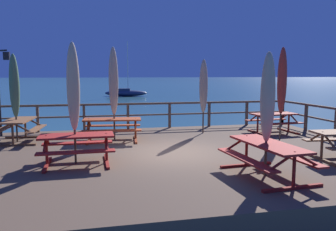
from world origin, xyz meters
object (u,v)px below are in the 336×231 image
object	(u,v)px
picnic_table_front_right	(77,143)
patio_umbrella_short_front	(73,87)
picnic_table_front_left	(112,124)
patio_umbrella_short_back	(114,82)
picnic_table_mid_centre	(268,152)
patio_umbrella_tall_front	(282,81)
picnic_table_back_right	(274,119)
patio_umbrella_tall_back_left	(204,86)
lamp_post_hooked	(1,79)
patio_umbrella_short_mid	(14,86)
patio_umbrella_tall_back_right	(268,98)
sailboat_distant	(126,93)
picnic_table_mid_right	(19,126)

from	to	relation	value
picnic_table_front_right	patio_umbrella_short_front	world-z (taller)	patio_umbrella_short_front
picnic_table_front_left	patio_umbrella_short_back	distance (m)	1.47
picnic_table_mid_centre	patio_umbrella_tall_front	distance (m)	4.89
picnic_table_front_right	picnic_table_front_left	distance (m)	3.12
picnic_table_front_left	picnic_table_back_right	size ratio (longest dim) A/B	1.13
picnic_table_front_left	patio_umbrella_short_back	size ratio (longest dim) A/B	0.65
picnic_table_front_left	patio_umbrella_tall_front	xyz separation A→B (m)	(5.76, -1.04, 1.48)
patio_umbrella_tall_back_left	lamp_post_hooked	size ratio (longest dim) A/B	0.89
patio_umbrella_short_mid	lamp_post_hooked	distance (m)	1.41
patio_umbrella_tall_back_right	lamp_post_hooked	distance (m)	9.58
patio_umbrella_tall_back_right	picnic_table_mid_centre	bearing A→B (deg)	-67.17
patio_umbrella_tall_back_right	sailboat_distant	bearing A→B (deg)	89.11
patio_umbrella_short_front	patio_umbrella_tall_back_left	size ratio (longest dim) A/B	1.08
patio_umbrella_short_back	patio_umbrella_tall_back_right	size ratio (longest dim) A/B	1.15
patio_umbrella_tall_back_left	patio_umbrella_tall_back_right	distance (m)	5.64
patio_umbrella_short_front	patio_umbrella_tall_back_right	world-z (taller)	patio_umbrella_short_front
picnic_table_back_right	picnic_table_mid_right	world-z (taller)	same
patio_umbrella_tall_front	patio_umbrella_tall_back_left	distance (m)	2.88
picnic_table_mid_right	patio_umbrella_tall_back_right	xyz separation A→B (m)	(6.24, -5.31, 1.21)
patio_umbrella_tall_front	patio_umbrella_tall_back_right	world-z (taller)	patio_umbrella_tall_front
picnic_table_back_right	picnic_table_mid_centre	size ratio (longest dim) A/B	0.80
patio_umbrella_short_front	patio_umbrella_tall_front	size ratio (longest dim) A/B	0.96
patio_umbrella_short_back	picnic_table_back_right	bearing A→B (deg)	2.42
picnic_table_mid_centre	picnic_table_mid_right	distance (m)	8.24
picnic_table_back_right	patio_umbrella_short_front	bearing A→B (deg)	-156.89
patio_umbrella_short_mid	patio_umbrella_tall_back_right	bearing A→B (deg)	-40.05
picnic_table_front_left	patio_umbrella_tall_back_right	bearing A→B (deg)	-57.11
picnic_table_back_right	patio_umbrella_tall_back_right	xyz separation A→B (m)	(-3.08, -5.11, 1.21)
patio_umbrella_short_front	patio_umbrella_short_mid	world-z (taller)	patio_umbrella_short_front
picnic_table_front_right	lamp_post_hooked	world-z (taller)	lamp_post_hooked
picnic_table_front_left	sailboat_distant	xyz separation A→B (m)	(3.80, 36.88, -0.93)
lamp_post_hooked	picnic_table_front_right	bearing A→B (deg)	-58.51
lamp_post_hooked	patio_umbrella_tall_back_right	bearing A→B (deg)	-42.97
picnic_table_back_right	patio_umbrella_short_back	bearing A→B (deg)	-177.58
picnic_table_front_right	picnic_table_back_right	bearing A→B (deg)	23.62
patio_umbrella_short_back	picnic_table_mid_right	bearing A→B (deg)	171.61
patio_umbrella_tall_back_left	picnic_table_mid_centre	bearing A→B (deg)	-93.55
picnic_table_back_right	patio_umbrella_tall_back_left	world-z (taller)	patio_umbrella_tall_back_left
patio_umbrella_tall_front	patio_umbrella_tall_back_right	bearing A→B (deg)	-124.34
picnic_table_front_left	picnic_table_mid_right	distance (m)	3.12
patio_umbrella_short_back	patio_umbrella_short_mid	xyz separation A→B (m)	(-3.24, 0.46, -0.15)
picnic_table_front_right	picnic_table_front_left	bearing A→B (deg)	70.51
picnic_table_back_right	picnic_table_front_left	bearing A→B (deg)	-177.80
picnic_table_front_left	picnic_table_mid_right	size ratio (longest dim) A/B	1.12
patio_umbrella_short_mid	picnic_table_back_right	bearing A→B (deg)	-1.24
patio_umbrella_tall_front	patio_umbrella_short_back	size ratio (longest dim) A/B	1.00
patio_umbrella_tall_back_right	picnic_table_front_left	bearing A→B (deg)	122.89
patio_umbrella_tall_front	picnic_table_back_right	bearing A→B (deg)	69.94
lamp_post_hooked	picnic_table_mid_centre	bearing A→B (deg)	-43.10
picnic_table_mid_centre	picnic_table_back_right	bearing A→B (deg)	59.33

